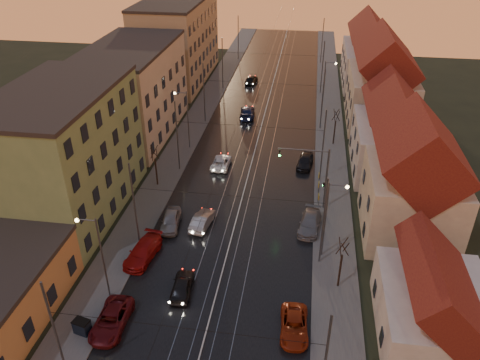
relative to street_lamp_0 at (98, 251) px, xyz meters
The scene contains 47 objects.
ground 10.52m from the street_lamp_0, 12.39° to the right, with size 160.00×160.00×0.00m, color black.
road 39.38m from the street_lamp_0, 76.53° to the left, with size 16.00×120.00×0.04m, color black.
sidewalk_left 38.31m from the street_lamp_0, 91.35° to the left, with size 4.00×120.00×0.15m, color #4C4C4C.
sidewalk_right 42.80m from the street_lamp_0, 63.31° to the left, with size 4.00×120.00×0.15m, color #4C4C4C.
tram_rail_0 38.92m from the street_lamp_0, 79.70° to the left, with size 0.06×120.00×0.03m, color gray.
tram_rail_1 39.20m from the street_lamp_0, 77.63° to the left, with size 0.06×120.00×0.03m, color gray.
tram_rail_2 39.56m from the street_lamp_0, 75.43° to the left, with size 0.06×120.00×0.03m, color gray.
tram_rail_3 39.94m from the street_lamp_0, 73.43° to the left, with size 0.06×120.00×0.03m, color gray.
apartment_left_1 14.73m from the street_lamp_0, 124.98° to the left, with size 10.00×18.00×13.00m, color #648454.
apartment_left_2 33.10m from the street_lamp_0, 104.70° to the left, with size 10.00×20.00×12.00m, color tan.
apartment_left_3 56.67m from the street_lamp_0, 98.53° to the left, with size 10.00×24.00×14.00m, color tan.
house_right_0 26.18m from the street_lamp_0, ahead, with size 8.16×10.20×5.80m.
house_right_1 29.17m from the street_lamp_0, 26.47° to the left, with size 8.67×10.20×10.80m.
house_right_2 36.84m from the street_lamp_0, 44.89° to the left, with size 9.18×12.24×9.20m.
house_right_3 48.61m from the street_lamp_0, 57.52° to the left, with size 9.18×14.28×11.50m.
house_right_4 64.52m from the street_lamp_0, 66.13° to the left, with size 9.18×16.32×10.00m.
catenary_pole_l_0 8.03m from the street_lamp_0, 86.39° to the right, with size 0.16×0.16×9.00m, color #595B60.
catenary_pole_l_1 7.03m from the street_lamp_0, 85.88° to the left, with size 0.16×0.16×9.00m, color #595B60.
catenary_pole_r_1 19.04m from the street_lamp_0, 21.57° to the left, with size 0.16×0.16×9.00m, color #595B60.
catenary_pole_l_2 22.01m from the street_lamp_0, 88.69° to the left, with size 0.16×0.16×9.00m, color #595B60.
catenary_pole_r_2 28.24m from the street_lamp_0, 51.17° to the left, with size 0.16×0.16×9.00m, color #595B60.
catenary_pole_l_3 37.01m from the street_lamp_0, 89.22° to the left, with size 0.16×0.16×9.00m, color #595B60.
catenary_pole_r_3 41.02m from the street_lamp_0, 64.43° to the left, with size 0.16×0.16×9.00m, color #595B60.
catenary_pole_l_4 52.00m from the street_lamp_0, 89.44° to the left, with size 0.16×0.16×9.00m, color #595B60.
catenary_pole_r_4 54.93m from the street_lamp_0, 71.20° to the left, with size 0.16×0.16×9.00m, color #595B60.
catenary_pole_l_5 70.00m from the street_lamp_0, 89.59° to the left, with size 0.16×0.16×9.00m, color #595B60.
catenary_pole_r_5 72.21m from the street_lamp_0, 75.81° to the left, with size 0.16×0.16×9.00m, color #595B60.
street_lamp_0 is the anchor object (origin of this frame).
street_lamp_1 19.89m from the street_lamp_0, 23.72° to the left, with size 1.75×0.32×8.00m.
street_lamp_2 28.00m from the street_lamp_0, 90.00° to the left, with size 1.75×0.32×8.00m.
street_lamp_3 47.62m from the street_lamp_0, 67.52° to the left, with size 1.75×0.32×8.00m.
traffic_light_mast 23.42m from the street_lamp_0, 43.10° to the left, with size 5.30×0.32×7.20m.
bare_tree_0 18.19m from the street_lamp_0, 93.47° to the left, with size 1.09×1.09×5.11m.
bare_tree_1 19.86m from the street_lamp_0, 11.71° to the left, with size 1.09×1.09×5.11m.
bare_tree_2 37.56m from the street_lamp_0, 58.63° to the left, with size 1.09×1.09×5.11m.
driving_car_0 7.63m from the street_lamp_0, 12.91° to the left, with size 1.65×4.11×1.40m, color black.
driving_car_1 13.06m from the street_lamp_0, 61.76° to the left, with size 1.51×4.34×1.43m, color gray.
driving_car_2 24.56m from the street_lamp_0, 76.91° to the left, with size 2.08×4.51×1.25m, color white.
driving_car_3 40.62m from the street_lamp_0, 80.69° to the left, with size 2.14×5.27×1.53m, color #151D41.
driving_car_4 55.82m from the street_lamp_0, 84.68° to the left, with size 1.74×4.34×1.48m, color black.
parked_left_1 5.47m from the street_lamp_0, 60.38° to the right, with size 2.31×5.01×1.39m, color #520E12.
parked_left_2 6.80m from the street_lamp_0, 73.83° to the left, with size 2.11×5.19×1.51m, color maroon.
parked_left_3 11.52m from the street_lamp_0, 75.58° to the left, with size 1.78×4.42×1.51m, color gray.
parked_right_0 16.43m from the street_lamp_0, ahead, with size 2.11×4.57×1.27m, color maroon.
parked_right_1 21.03m from the street_lamp_0, 35.87° to the left, with size 1.99×4.89×1.42m, color gray.
parked_right_2 30.06m from the street_lamp_0, 57.85° to the left, with size 1.73×4.31×1.47m, color black.
dumpster 5.83m from the street_lamp_0, 92.83° to the right, with size 1.20×0.80×1.10m, color black.
Camera 1 is at (6.30, -24.91, 28.52)m, focal length 35.00 mm.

